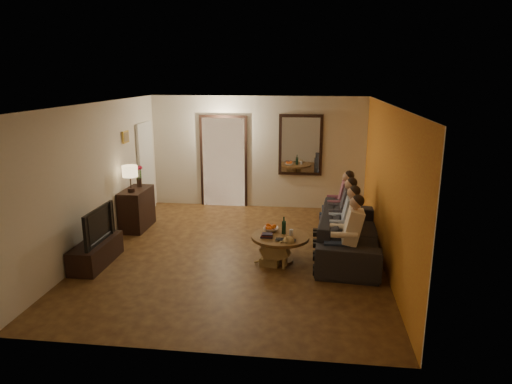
# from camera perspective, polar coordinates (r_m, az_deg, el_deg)

# --- Properties ---
(floor) EXTENTS (5.00, 6.00, 0.01)m
(floor) POSITION_cam_1_polar(r_m,az_deg,el_deg) (8.16, -2.37, -7.62)
(floor) COLOR #3E2110
(floor) RESTS_ON ground
(ceiling) EXTENTS (5.00, 6.00, 0.01)m
(ceiling) POSITION_cam_1_polar(r_m,az_deg,el_deg) (7.57, -2.58, 10.92)
(ceiling) COLOR white
(ceiling) RESTS_ON back_wall
(back_wall) EXTENTS (5.00, 0.02, 2.60)m
(back_wall) POSITION_cam_1_polar(r_m,az_deg,el_deg) (10.68, 0.18, 4.96)
(back_wall) COLOR beige
(back_wall) RESTS_ON floor
(front_wall) EXTENTS (5.00, 0.02, 2.60)m
(front_wall) POSITION_cam_1_polar(r_m,az_deg,el_deg) (4.95, -8.21, -6.60)
(front_wall) COLOR beige
(front_wall) RESTS_ON floor
(left_wall) EXTENTS (0.02, 6.00, 2.60)m
(left_wall) POSITION_cam_1_polar(r_m,az_deg,el_deg) (8.53, -19.28, 1.70)
(left_wall) COLOR beige
(left_wall) RESTS_ON floor
(right_wall) EXTENTS (0.02, 6.00, 2.60)m
(right_wall) POSITION_cam_1_polar(r_m,az_deg,el_deg) (7.76, 16.06, 0.74)
(right_wall) COLOR beige
(right_wall) RESTS_ON floor
(orange_accent) EXTENTS (0.01, 6.00, 2.60)m
(orange_accent) POSITION_cam_1_polar(r_m,az_deg,el_deg) (7.76, 15.99, 0.74)
(orange_accent) COLOR orange
(orange_accent) RESTS_ON right_wall
(kitchen_doorway) EXTENTS (1.00, 0.06, 2.10)m
(kitchen_doorway) POSITION_cam_1_polar(r_m,az_deg,el_deg) (10.82, -4.05, 3.71)
(kitchen_doorway) COLOR #FFE0A5
(kitchen_doorway) RESTS_ON floor
(door_trim) EXTENTS (1.12, 0.04, 2.22)m
(door_trim) POSITION_cam_1_polar(r_m,az_deg,el_deg) (10.81, -4.06, 3.70)
(door_trim) COLOR black
(door_trim) RESTS_ON floor
(fridge_glimpse) EXTENTS (0.45, 0.03, 1.70)m
(fridge_glimpse) POSITION_cam_1_polar(r_m,az_deg,el_deg) (10.81, -2.73, 2.91)
(fridge_glimpse) COLOR silver
(fridge_glimpse) RESTS_ON floor
(mirror_frame) EXTENTS (1.00, 0.05, 1.40)m
(mirror_frame) POSITION_cam_1_polar(r_m,az_deg,el_deg) (10.53, 5.59, 5.86)
(mirror_frame) COLOR black
(mirror_frame) RESTS_ON back_wall
(mirror_glass) EXTENTS (0.86, 0.02, 1.26)m
(mirror_glass) POSITION_cam_1_polar(r_m,az_deg,el_deg) (10.50, 5.59, 5.84)
(mirror_glass) COLOR white
(mirror_glass) RESTS_ON back_wall
(white_door) EXTENTS (0.06, 0.85, 2.04)m
(white_door) POSITION_cam_1_polar(r_m,az_deg,el_deg) (10.64, -13.58, 2.98)
(white_door) COLOR white
(white_door) RESTS_ON floor
(framed_art) EXTENTS (0.03, 0.28, 0.24)m
(framed_art) POSITION_cam_1_polar(r_m,az_deg,el_deg) (9.59, -16.00, 6.64)
(framed_art) COLOR #B28C33
(framed_art) RESTS_ON left_wall
(art_canvas) EXTENTS (0.01, 0.22, 0.18)m
(art_canvas) POSITION_cam_1_polar(r_m,az_deg,el_deg) (9.59, -15.92, 6.64)
(art_canvas) COLOR brown
(art_canvas) RESTS_ON left_wall
(dresser) EXTENTS (0.45, 0.92, 0.82)m
(dresser) POSITION_cam_1_polar(r_m,az_deg,el_deg) (9.61, -14.67, -2.04)
(dresser) COLOR black
(dresser) RESTS_ON floor
(table_lamp) EXTENTS (0.30, 0.30, 0.54)m
(table_lamp) POSITION_cam_1_polar(r_m,az_deg,el_deg) (9.25, -15.43, 1.62)
(table_lamp) COLOR beige
(table_lamp) RESTS_ON dresser
(flower_vase) EXTENTS (0.14, 0.14, 0.44)m
(flower_vase) POSITION_cam_1_polar(r_m,az_deg,el_deg) (9.66, -14.44, 1.91)
(flower_vase) COLOR red
(flower_vase) RESTS_ON dresser
(tv_stand) EXTENTS (0.45, 1.18, 0.39)m
(tv_stand) POSITION_cam_1_polar(r_m,az_deg,el_deg) (8.09, -19.36, -7.18)
(tv_stand) COLOR black
(tv_stand) RESTS_ON floor
(tv) EXTENTS (1.01, 0.13, 0.58)m
(tv) POSITION_cam_1_polar(r_m,az_deg,el_deg) (7.93, -19.66, -3.90)
(tv) COLOR black
(tv) RESTS_ON tv_stand
(sofa) EXTENTS (2.65, 1.23, 0.75)m
(sofa) POSITION_cam_1_polar(r_m,az_deg,el_deg) (8.19, 11.62, -5.02)
(sofa) COLOR black
(sofa) RESTS_ON floor
(person_a) EXTENTS (0.60, 0.40, 1.20)m
(person_a) POSITION_cam_1_polar(r_m,az_deg,el_deg) (7.26, 11.44, -5.69)
(person_a) COLOR tan
(person_a) RESTS_ON sofa
(person_b) EXTENTS (0.60, 0.40, 1.20)m
(person_b) POSITION_cam_1_polar(r_m,az_deg,el_deg) (7.83, 11.13, -4.18)
(person_b) COLOR tan
(person_b) RESTS_ON sofa
(person_c) EXTENTS (0.60, 0.40, 1.20)m
(person_c) POSITION_cam_1_polar(r_m,az_deg,el_deg) (8.40, 10.87, -2.88)
(person_c) COLOR tan
(person_c) RESTS_ON sofa
(person_d) EXTENTS (0.60, 0.40, 1.20)m
(person_d) POSITION_cam_1_polar(r_m,az_deg,el_deg) (8.97, 10.63, -1.74)
(person_d) COLOR tan
(person_d) RESTS_ON sofa
(dog) EXTENTS (0.59, 0.33, 0.56)m
(dog) POSITION_cam_1_polar(r_m,az_deg,el_deg) (7.52, 2.42, -7.29)
(dog) COLOR olive
(dog) RESTS_ON floor
(coffee_table) EXTENTS (1.03, 1.03, 0.45)m
(coffee_table) POSITION_cam_1_polar(r_m,az_deg,el_deg) (7.76, 3.04, -7.04)
(coffee_table) COLOR brown
(coffee_table) RESTS_ON floor
(bowl) EXTENTS (0.26, 0.26, 0.06)m
(bowl) POSITION_cam_1_polar(r_m,az_deg,el_deg) (7.89, 1.87, -4.66)
(bowl) COLOR white
(bowl) RESTS_ON coffee_table
(oranges) EXTENTS (0.20, 0.20, 0.08)m
(oranges) POSITION_cam_1_polar(r_m,az_deg,el_deg) (7.87, 1.87, -4.19)
(oranges) COLOR #E55B13
(oranges) RESTS_ON bowl
(wine_bottle) EXTENTS (0.07, 0.07, 0.31)m
(wine_bottle) POSITION_cam_1_polar(r_m,az_deg,el_deg) (7.72, 3.50, -4.15)
(wine_bottle) COLOR black
(wine_bottle) RESTS_ON coffee_table
(wine_glass) EXTENTS (0.06, 0.06, 0.10)m
(wine_glass) POSITION_cam_1_polar(r_m,az_deg,el_deg) (7.70, 4.43, -5.05)
(wine_glass) COLOR silver
(wine_glass) RESTS_ON coffee_table
(book_stack) EXTENTS (0.20, 0.15, 0.07)m
(book_stack) POSITION_cam_1_polar(r_m,az_deg,el_deg) (7.59, 1.34, -5.42)
(book_stack) COLOR black
(book_stack) RESTS_ON coffee_table
(laptop) EXTENTS (0.35, 0.24, 0.03)m
(laptop) POSITION_cam_1_polar(r_m,az_deg,el_deg) (7.41, 3.68, -6.14)
(laptop) COLOR black
(laptop) RESTS_ON coffee_table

